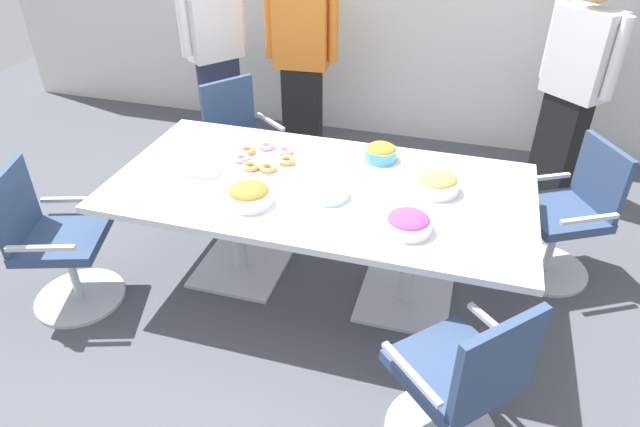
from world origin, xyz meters
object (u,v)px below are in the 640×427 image
(snack_bowl_candy_mix, at_px, (408,223))
(snack_bowl_cookies, at_px, (437,182))
(conference_table, at_px, (320,203))
(person_standing_2, at_px, (573,86))
(office_chair_1, at_px, (459,386))
(snack_bowl_chips_orange, at_px, (381,152))
(snack_bowl_pretzels, at_px, (249,195))
(office_chair_2, at_px, (566,220))
(person_standing_0, at_px, (216,48))
(person_standing_1, at_px, (302,58))
(napkin_pile, at_px, (205,165))
(office_chair_3, at_px, (241,148))
(office_chair_0, at_px, (56,247))
(plate_stack, at_px, (329,193))
(donut_platter, at_px, (264,158))

(snack_bowl_candy_mix, relative_size, snack_bowl_cookies, 0.95)
(conference_table, xyz_separation_m, person_standing_2, (1.47, 1.70, 0.25))
(office_chair_1, bearing_deg, snack_bowl_chips_orange, 69.08)
(snack_bowl_pretzels, bearing_deg, person_standing_2, 48.35)
(office_chair_2, height_order, person_standing_0, person_standing_0)
(office_chair_1, xyz_separation_m, person_standing_1, (-1.56, 2.63, 0.50))
(snack_bowl_chips_orange, height_order, napkin_pile, snack_bowl_chips_orange)
(person_standing_0, bearing_deg, person_standing_1, 131.82)
(person_standing_1, height_order, napkin_pile, person_standing_1)
(office_chair_2, xyz_separation_m, snack_bowl_pretzels, (-1.76, -0.88, 0.40))
(person_standing_1, bearing_deg, office_chair_3, 67.16)
(office_chair_0, bearing_deg, plate_stack, 88.48)
(person_standing_0, distance_m, donut_platter, 1.77)
(person_standing_2, distance_m, snack_bowl_cookies, 1.79)
(snack_bowl_chips_orange, relative_size, donut_platter, 0.51)
(snack_bowl_pretzels, bearing_deg, donut_platter, 101.66)
(person_standing_1, bearing_deg, snack_bowl_pretzels, 95.13)
(donut_platter, height_order, napkin_pile, napkin_pile)
(office_chair_2, xyz_separation_m, person_standing_0, (-2.85, 1.06, 0.53))
(office_chair_1, bearing_deg, snack_bowl_candy_mix, 73.43)
(office_chair_3, relative_size, donut_platter, 2.32)
(office_chair_2, distance_m, snack_bowl_chips_orange, 1.26)
(conference_table, relative_size, snack_bowl_cookies, 9.50)
(conference_table, distance_m, donut_platter, 0.47)
(office_chair_0, height_order, napkin_pile, office_chair_0)
(person_standing_0, bearing_deg, snack_bowl_chips_orange, 90.31)
(person_standing_2, height_order, plate_stack, person_standing_2)
(snack_bowl_pretzels, xyz_separation_m, donut_platter, (-0.10, 0.49, -0.04))
(person_standing_1, relative_size, donut_platter, 4.42)
(office_chair_3, bearing_deg, snack_bowl_candy_mix, 86.23)
(office_chair_2, bearing_deg, conference_table, 83.35)
(person_standing_1, distance_m, snack_bowl_cookies, 2.05)
(person_standing_1, relative_size, snack_bowl_cookies, 6.85)
(office_chair_2, xyz_separation_m, donut_platter, (-1.86, -0.39, 0.36))
(conference_table, distance_m, napkin_pile, 0.73)
(snack_bowl_candy_mix, bearing_deg, person_standing_0, 135.08)
(person_standing_2, relative_size, snack_bowl_pretzels, 6.84)
(person_standing_0, xyz_separation_m, person_standing_1, (0.75, 0.07, -0.03))
(person_standing_0, distance_m, snack_bowl_candy_mix, 2.76)
(office_chair_3, distance_m, person_standing_2, 2.55)
(office_chair_2, distance_m, person_standing_0, 3.09)
(office_chair_3, bearing_deg, person_standing_0, -108.77)
(person_standing_1, bearing_deg, napkin_pile, 83.67)
(office_chair_1, bearing_deg, person_standing_2, 31.49)
(office_chair_2, bearing_deg, office_chair_3, 53.28)
(conference_table, height_order, napkin_pile, napkin_pile)
(plate_stack, distance_m, napkin_pile, 0.79)
(person_standing_2, bearing_deg, person_standing_1, 41.34)
(snack_bowl_candy_mix, distance_m, napkin_pile, 1.29)
(office_chair_0, bearing_deg, snack_bowl_chips_orange, 101.19)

